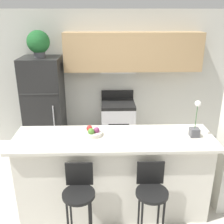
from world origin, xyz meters
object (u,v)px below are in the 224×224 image
at_px(bar_stool_left, 79,194).
at_px(fruit_bowl, 92,132).
at_px(stove_range, 118,125).
at_px(potted_plant_on_fridge, 38,43).
at_px(bar_stool_right, 151,193).
at_px(refrigerator, 45,105).
at_px(orchid_vase, 195,126).
at_px(trash_bin, 76,144).

xyz_separation_m(bar_stool_left, fruit_bowl, (0.13, 0.58, 0.46)).
bearing_deg(stove_range, potted_plant_on_fridge, -178.24).
height_order(stove_range, bar_stool_right, stove_range).
distance_m(refrigerator, orchid_vase, 2.81).
relative_size(refrigerator, potted_plant_on_fridge, 3.91).
bearing_deg(trash_bin, orchid_vase, -42.37).
distance_m(orchid_vase, trash_bin, 2.44).
height_order(bar_stool_left, fruit_bowl, fruit_bowl).
distance_m(refrigerator, bar_stool_right, 2.77).
height_order(stove_range, fruit_bowl, fruit_bowl).
xyz_separation_m(refrigerator, fruit_bowl, (0.96, -1.66, 0.23)).
xyz_separation_m(orchid_vase, trash_bin, (-1.64, 1.49, -1.01)).
bearing_deg(refrigerator, stove_range, 1.76).
height_order(refrigerator, trash_bin, refrigerator).
bearing_deg(bar_stool_left, refrigerator, 110.19).
height_order(bar_stool_right, orchid_vase, orchid_vase).
bearing_deg(orchid_vase, stove_range, 115.58).
xyz_separation_m(stove_range, trash_bin, (-0.80, -0.26, -0.27)).
bearing_deg(bar_stool_right, refrigerator, 125.70).
relative_size(stove_range, fruit_bowl, 4.47).
height_order(stove_range, orchid_vase, orchid_vase).
bearing_deg(potted_plant_on_fridge, trash_bin, -21.49).
xyz_separation_m(potted_plant_on_fridge, orchid_vase, (2.20, -1.72, -0.81)).
height_order(refrigerator, fruit_bowl, refrigerator).
distance_m(stove_range, orchid_vase, 2.08).
bearing_deg(potted_plant_on_fridge, fruit_bowl, -60.04).
height_order(refrigerator, bar_stool_left, refrigerator).
bearing_deg(bar_stool_right, stove_range, 96.26).
relative_size(potted_plant_on_fridge, trash_bin, 1.19).
distance_m(bar_stool_right, trash_bin, 2.32).
bearing_deg(stove_range, fruit_bowl, -103.36).
height_order(bar_stool_left, bar_stool_right, same).
distance_m(refrigerator, fruit_bowl, 1.93).
relative_size(stove_range, orchid_vase, 2.33).
xyz_separation_m(refrigerator, bar_stool_left, (0.82, -2.24, -0.24)).
bearing_deg(bar_stool_left, bar_stool_right, 0.00).
bearing_deg(orchid_vase, potted_plant_on_fridge, 142.06).
bearing_deg(orchid_vase, bar_stool_right, -138.44).
bearing_deg(trash_bin, refrigerator, 158.52).
relative_size(fruit_bowl, trash_bin, 0.63).
relative_size(stove_range, trash_bin, 2.82).
bearing_deg(stove_range, orchid_vase, -64.42).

